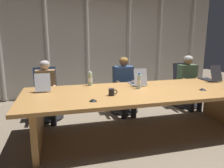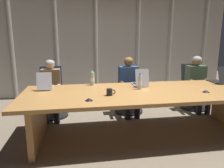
{
  "view_description": "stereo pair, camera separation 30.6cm",
  "coord_description": "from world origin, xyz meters",
  "px_view_note": "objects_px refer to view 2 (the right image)",
  "views": [
    {
      "loc": [
        -1.33,
        -3.0,
        1.54
      ],
      "look_at": [
        -0.5,
        0.13,
        0.84
      ],
      "focal_mm": 33.56,
      "sensor_mm": 36.0,
      "label": 1
    },
    {
      "loc": [
        -1.03,
        -3.07,
        1.54
      ],
      "look_at": [
        -0.5,
        0.13,
        0.84
      ],
      "focal_mm": 33.56,
      "sensor_mm": 36.0,
      "label": 2
    }
  ],
  "objects_px": {
    "laptop_center": "(218,79)",
    "office_chair_left_mid": "(129,95)",
    "laptop_left_mid": "(140,82)",
    "conference_mic_left_side": "(206,91)",
    "person_left_mid": "(129,83)",
    "conference_mic_middle": "(89,99)",
    "coffee_mug_near": "(110,92)",
    "water_bottle_primary": "(92,79)",
    "person_center": "(198,80)",
    "office_chair_center": "(193,92)",
    "office_chair_left_end": "(52,98)",
    "water_bottle_secondary": "(140,82)",
    "person_left_end": "(51,86)",
    "laptop_left_end": "(45,85)"
  },
  "relations": [
    {
      "from": "laptop_left_mid",
      "to": "laptop_center",
      "type": "bearing_deg",
      "value": -89.06
    },
    {
      "from": "office_chair_center",
      "to": "person_center",
      "type": "xyz_separation_m",
      "value": [
        -0.02,
        -0.16,
        0.31
      ]
    },
    {
      "from": "office_chair_center",
      "to": "laptop_center",
      "type": "bearing_deg",
      "value": -3.73
    },
    {
      "from": "water_bottle_primary",
      "to": "conference_mic_middle",
      "type": "distance_m",
      "value": 0.96
    },
    {
      "from": "laptop_left_end",
      "to": "person_left_mid",
      "type": "relative_size",
      "value": 0.34
    },
    {
      "from": "laptop_left_mid",
      "to": "water_bottle_primary",
      "type": "distance_m",
      "value": 0.84
    },
    {
      "from": "laptop_left_end",
      "to": "person_left_end",
      "type": "distance_m",
      "value": 0.61
    },
    {
      "from": "person_center",
      "to": "laptop_left_end",
      "type": "bearing_deg",
      "value": -79.76
    },
    {
      "from": "person_left_mid",
      "to": "conference_mic_middle",
      "type": "xyz_separation_m",
      "value": [
        -0.89,
        -1.4,
        0.09
      ]
    },
    {
      "from": "laptop_left_mid",
      "to": "conference_mic_left_side",
      "type": "relative_size",
      "value": 3.58
    },
    {
      "from": "water_bottle_primary",
      "to": "conference_mic_left_side",
      "type": "height_order",
      "value": "water_bottle_primary"
    },
    {
      "from": "person_left_mid",
      "to": "person_center",
      "type": "bearing_deg",
      "value": 90.29
    },
    {
      "from": "coffee_mug_near",
      "to": "person_center",
      "type": "bearing_deg",
      "value": 29.39
    },
    {
      "from": "coffee_mug_near",
      "to": "conference_mic_left_side",
      "type": "relative_size",
      "value": 1.21
    },
    {
      "from": "laptop_center",
      "to": "person_center",
      "type": "distance_m",
      "value": 0.63
    },
    {
      "from": "office_chair_left_end",
      "to": "conference_mic_middle",
      "type": "height_order",
      "value": "office_chair_left_end"
    },
    {
      "from": "laptop_center",
      "to": "person_left_mid",
      "type": "relative_size",
      "value": 0.37
    },
    {
      "from": "person_left_mid",
      "to": "water_bottle_secondary",
      "type": "height_order",
      "value": "person_left_mid"
    },
    {
      "from": "water_bottle_secondary",
      "to": "laptop_center",
      "type": "bearing_deg",
      "value": 9.6
    },
    {
      "from": "coffee_mug_near",
      "to": "conference_mic_left_side",
      "type": "bearing_deg",
      "value": -2.33
    },
    {
      "from": "person_left_end",
      "to": "water_bottle_secondary",
      "type": "distance_m",
      "value": 1.75
    },
    {
      "from": "office_chair_left_mid",
      "to": "person_center",
      "type": "height_order",
      "value": "person_center"
    },
    {
      "from": "water_bottle_secondary",
      "to": "coffee_mug_near",
      "type": "xyz_separation_m",
      "value": [
        -0.54,
        -0.3,
        -0.07
      ]
    },
    {
      "from": "person_left_mid",
      "to": "water_bottle_primary",
      "type": "relative_size",
      "value": 4.72
    },
    {
      "from": "laptop_left_end",
      "to": "conference_mic_left_side",
      "type": "bearing_deg",
      "value": -107.65
    },
    {
      "from": "office_chair_left_end",
      "to": "office_chair_left_mid",
      "type": "distance_m",
      "value": 1.59
    },
    {
      "from": "laptop_center",
      "to": "conference_mic_middle",
      "type": "bearing_deg",
      "value": 108.8
    },
    {
      "from": "conference_mic_middle",
      "to": "laptop_left_mid",
      "type": "bearing_deg",
      "value": 40.09
    },
    {
      "from": "office_chair_left_end",
      "to": "coffee_mug_near",
      "type": "bearing_deg",
      "value": 29.35
    },
    {
      "from": "person_left_mid",
      "to": "water_bottle_primary",
      "type": "height_order",
      "value": "person_left_mid"
    },
    {
      "from": "laptop_left_mid",
      "to": "person_left_end",
      "type": "bearing_deg",
      "value": 70.12
    },
    {
      "from": "coffee_mug_near",
      "to": "conference_mic_left_side",
      "type": "xyz_separation_m",
      "value": [
        1.48,
        -0.06,
        -0.03
      ]
    },
    {
      "from": "laptop_center",
      "to": "office_chair_center",
      "type": "bearing_deg",
      "value": 2.42
    },
    {
      "from": "laptop_left_mid",
      "to": "person_left_end",
      "type": "xyz_separation_m",
      "value": [
        -1.59,
        0.6,
        -0.15
      ]
    },
    {
      "from": "office_chair_left_end",
      "to": "person_left_end",
      "type": "xyz_separation_m",
      "value": [
        0.01,
        -0.17,
        0.28
      ]
    },
    {
      "from": "office_chair_left_mid",
      "to": "office_chair_center",
      "type": "bearing_deg",
      "value": 96.72
    },
    {
      "from": "laptop_left_mid",
      "to": "water_bottle_secondary",
      "type": "height_order",
      "value": "laptop_left_mid"
    },
    {
      "from": "person_left_mid",
      "to": "laptop_center",
      "type": "bearing_deg",
      "value": 68.85
    },
    {
      "from": "laptop_center",
      "to": "office_chair_left_mid",
      "type": "relative_size",
      "value": 0.46
    },
    {
      "from": "office_chair_left_mid",
      "to": "person_center",
      "type": "relative_size",
      "value": 0.81
    },
    {
      "from": "conference_mic_left_side",
      "to": "conference_mic_middle",
      "type": "relative_size",
      "value": 1.0
    },
    {
      "from": "office_chair_left_end",
      "to": "conference_mic_middle",
      "type": "relative_size",
      "value": 9.04
    },
    {
      "from": "office_chair_left_end",
      "to": "water_bottle_primary",
      "type": "height_order",
      "value": "office_chair_left_end"
    },
    {
      "from": "person_center",
      "to": "person_left_mid",
      "type": "bearing_deg",
      "value": -90.61
    },
    {
      "from": "office_chair_left_end",
      "to": "office_chair_left_mid",
      "type": "bearing_deg",
      "value": 83.28
    },
    {
      "from": "office_chair_left_mid",
      "to": "person_left_mid",
      "type": "xyz_separation_m",
      "value": [
        -0.03,
        -0.16,
        0.31
      ]
    },
    {
      "from": "water_bottle_secondary",
      "to": "laptop_left_end",
      "type": "bearing_deg",
      "value": 169.38
    },
    {
      "from": "laptop_left_mid",
      "to": "person_left_mid",
      "type": "height_order",
      "value": "person_left_mid"
    },
    {
      "from": "person_center",
      "to": "water_bottle_primary",
      "type": "bearing_deg",
      "value": -79.69
    },
    {
      "from": "laptop_left_end",
      "to": "person_left_mid",
      "type": "height_order",
      "value": "person_left_mid"
    }
  ]
}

